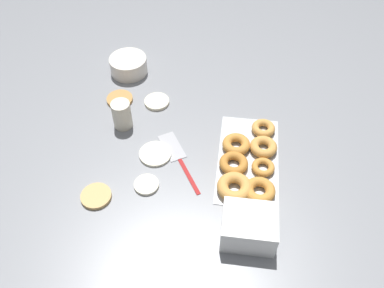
{
  "coord_description": "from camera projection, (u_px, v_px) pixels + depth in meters",
  "views": [
    {
      "loc": [
        -0.93,
        -0.19,
        1.11
      ],
      "look_at": [
        -0.01,
        -0.07,
        0.04
      ],
      "focal_mm": 38.0,
      "sensor_mm": 36.0,
      "label": 1
    }
  ],
  "objects": [
    {
      "name": "batter_bowl",
      "position": [
        129.0,
        65.0,
        1.71
      ],
      "size": [
        0.15,
        0.15,
        0.07
      ],
      "color": "silver",
      "rests_on": "ground_plane"
    },
    {
      "name": "paper_cup",
      "position": [
        122.0,
        115.0,
        1.48
      ],
      "size": [
        0.07,
        0.07,
        0.11
      ],
      "color": "beige",
      "rests_on": "ground_plane"
    },
    {
      "name": "donut_tray",
      "position": [
        248.0,
        163.0,
        1.38
      ],
      "size": [
        0.4,
        0.21,
        0.04
      ],
      "color": "silver",
      "rests_on": "ground_plane"
    },
    {
      "name": "pancake_2",
      "position": [
        120.0,
        99.0,
        1.61
      ],
      "size": [
        0.1,
        0.1,
        0.01
      ],
      "primitive_type": "cylinder",
      "color": "#B27F42",
      "rests_on": "ground_plane"
    },
    {
      "name": "pancake_3",
      "position": [
        155.0,
        154.0,
        1.43
      ],
      "size": [
        0.11,
        0.11,
        0.01
      ],
      "primitive_type": "cylinder",
      "color": "silver",
      "rests_on": "ground_plane"
    },
    {
      "name": "spatula",
      "position": [
        176.0,
        152.0,
        1.44
      ],
      "size": [
        0.27,
        0.18,
        0.01
      ],
      "rotation": [
        0.0,
        0.0,
        0.55
      ],
      "color": "maroon",
      "rests_on": "ground_plane"
    },
    {
      "name": "pancake_0",
      "position": [
        96.0,
        196.0,
        1.31
      ],
      "size": [
        0.1,
        0.1,
        0.01
      ],
      "primitive_type": "cylinder",
      "color": "tan",
      "rests_on": "ground_plane"
    },
    {
      "name": "pancake_1",
      "position": [
        157.0,
        102.0,
        1.6
      ],
      "size": [
        0.1,
        0.1,
        0.01
      ],
      "primitive_type": "cylinder",
      "color": "beige",
      "rests_on": "ground_plane"
    },
    {
      "name": "pancake_4",
      "position": [
        146.0,
        185.0,
        1.34
      ],
      "size": [
        0.08,
        0.08,
        0.01
      ],
      "primitive_type": "cylinder",
      "color": "silver",
      "rests_on": "ground_plane"
    },
    {
      "name": "container_stack",
      "position": [
        249.0,
        227.0,
        1.19
      ],
      "size": [
        0.13,
        0.16,
        0.1
      ],
      "color": "white",
      "rests_on": "ground_plane"
    },
    {
      "name": "ground_plane",
      "position": [
        172.0,
        147.0,
        1.46
      ],
      "size": [
        3.0,
        3.0,
        0.0
      ],
      "primitive_type": "plane",
      "color": "gray"
    }
  ]
}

